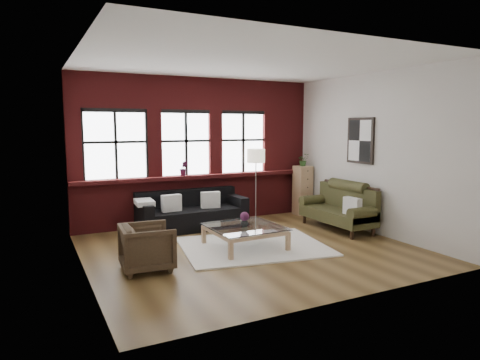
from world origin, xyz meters
name	(u,v)px	position (x,y,z in m)	size (l,w,h in m)	color
floor	(250,249)	(0.00, 0.00, 0.00)	(5.50, 5.50, 0.00)	brown
ceiling	(251,62)	(0.00, 0.00, 3.20)	(5.50, 5.50, 0.00)	white
wall_back	(198,151)	(0.00, 2.50, 1.60)	(5.50, 5.50, 0.00)	beige
wall_front	(349,172)	(0.00, -2.50, 1.60)	(5.50, 5.50, 0.00)	beige
wall_left	(81,165)	(-2.75, 0.00, 1.60)	(5.00, 5.00, 0.00)	beige
wall_right	(372,154)	(2.75, 0.00, 1.60)	(5.00, 5.00, 0.00)	beige
brick_backwall	(199,151)	(0.00, 2.44, 1.60)	(5.50, 0.12, 3.20)	maroon
sill_ledge	(201,176)	(0.00, 2.35, 1.04)	(5.50, 0.30, 0.08)	maroon
window_left	(116,146)	(-1.80, 2.45, 1.75)	(1.38, 0.10, 1.50)	black
window_mid	(186,144)	(-0.30, 2.45, 1.75)	(1.38, 0.10, 1.50)	black
window_right	(243,143)	(1.10, 2.45, 1.75)	(1.38, 0.10, 1.50)	black
wall_poster	(361,141)	(2.72, 0.30, 1.85)	(0.05, 0.74, 0.94)	black
shag_rug	(253,246)	(0.11, 0.08, 0.01)	(2.50, 1.96, 0.03)	white
dark_sofa	(192,209)	(-0.37, 1.90, 0.41)	(2.25, 0.91, 0.81)	black
pillow_a	(171,203)	(-0.85, 1.80, 0.60)	(0.40, 0.14, 0.34)	silver
pillow_b	(210,200)	(0.00, 1.80, 0.60)	(0.40, 0.14, 0.34)	silver
vintage_settee	(337,207)	(2.30, 0.47, 0.48)	(0.80, 1.80, 0.96)	#313016
pillow_settee	(352,206)	(2.22, -0.08, 0.59)	(0.14, 0.38, 0.34)	silver
armchair	(147,247)	(-1.90, -0.28, 0.35)	(0.74, 0.76, 0.70)	#392B1C
coffee_table	(245,237)	(-0.06, 0.10, 0.19)	(1.22, 1.22, 0.41)	tan
vase	(245,222)	(-0.06, 0.10, 0.47)	(0.14, 0.14, 0.14)	#B2B2B2
flowers	(245,216)	(-0.06, 0.10, 0.57)	(0.16, 0.16, 0.16)	#481836
drawer_chest	(303,190)	(2.53, 2.04, 0.59)	(0.37, 0.37, 1.19)	tan
potted_plant_top	(303,160)	(2.53, 2.04, 1.34)	(0.27, 0.24, 0.30)	#2D5923
floor_lamp	(256,182)	(1.14, 1.88, 0.90)	(0.40, 0.40, 1.79)	#A5A5A8
sill_plant	(184,168)	(-0.40, 2.32, 1.24)	(0.18, 0.14, 0.32)	#481836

